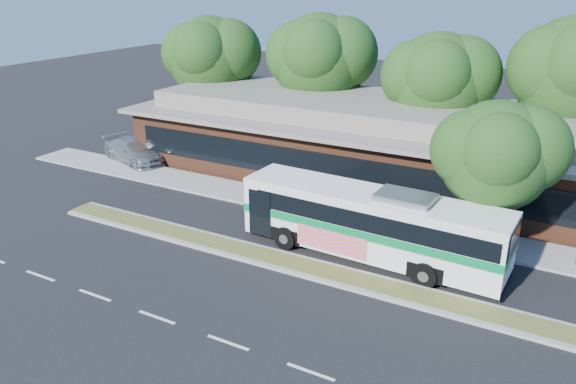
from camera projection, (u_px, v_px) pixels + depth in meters
ground at (300, 275)px, 22.29m from camera, size 120.00×120.00×0.00m
median_strip at (307, 267)px, 22.75m from camera, size 26.00×1.10×0.15m
sidewalk at (360, 217)px, 27.50m from camera, size 44.00×2.60×0.12m
parking_lot at (136, 149)px, 38.55m from camera, size 14.00×12.00×0.01m
plaza_building at (405, 144)px, 32.14m from camera, size 33.20×11.20×4.45m
tree_bg_a at (216, 56)px, 39.10m from camera, size 6.47×5.80×8.63m
tree_bg_b at (326, 58)px, 36.22m from camera, size 6.69×6.00×9.00m
tree_bg_c at (445, 79)px, 32.01m from camera, size 6.24×5.60×8.26m
transit_bus at (372, 219)px, 23.10m from camera, size 11.30×2.99×3.14m
sedan at (134, 151)px, 35.60m from camera, size 5.46×3.48×1.47m
sidewalk_tree at (505, 154)px, 22.30m from camera, size 5.02×4.50×6.65m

